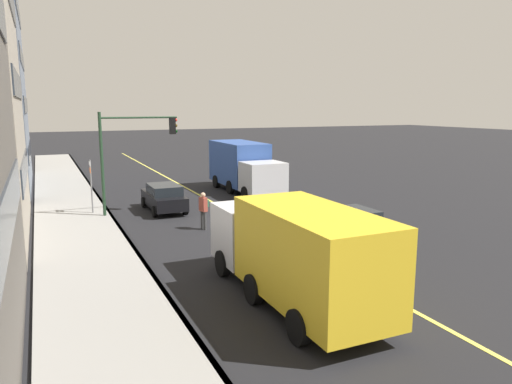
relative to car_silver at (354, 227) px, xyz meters
The scene contains 11 objects.
ground 5.81m from the car_silver, 25.61° to the left, with size 200.00×200.00×0.00m, color black.
sidewalk_slab 11.74m from the car_silver, 63.70° to the left, with size 80.00×3.77×0.15m, color gray.
curb_edge 10.16m from the car_silver, 59.17° to the left, with size 80.00×0.16×0.15m, color slate.
lane_stripe_center 5.81m from the car_silver, 25.61° to the left, with size 80.00×0.16×0.01m, color #D8CC4C.
car_silver is the anchor object (origin of this frame).
car_black 11.34m from the car_silver, 30.60° to the left, with size 4.23×1.88×1.51m.
truck_yellow 6.94m from the car_silver, 129.73° to the left, with size 7.74×2.56×3.00m.
truck_blue 13.79m from the car_silver, ahead, with size 7.84×2.66×3.34m.
pedestrian_with_backpack 7.07m from the car_silver, 45.38° to the left, with size 0.47×0.44×1.78m.
traffic_light_mast 12.30m from the car_silver, 38.67° to the left, with size 0.28×4.09×5.49m.
street_sign_post 14.03m from the car_silver, 42.92° to the left, with size 0.60×0.08×3.00m.
Camera 1 is at (-21.41, 9.40, 5.75)m, focal length 33.62 mm.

